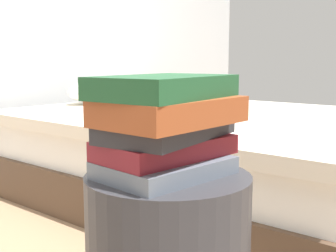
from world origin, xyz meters
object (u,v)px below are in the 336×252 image
object	(u,v)px
book_forest	(166,87)
book_slate	(165,168)
book_maroon	(166,148)
book_rust	(171,111)
bed	(204,153)
book_charcoal	(168,130)

from	to	relation	value
book_forest	book_slate	bearing A→B (deg)	71.13
book_maroon	book_rust	size ratio (longest dim) A/B	0.98
bed	book_charcoal	size ratio (longest dim) A/B	6.80
book_forest	book_maroon	bearing A→B (deg)	33.66
book_slate	book_rust	distance (m)	0.12
book_charcoal	book_rust	world-z (taller)	book_rust
book_maroon	book_forest	bearing A→B (deg)	-135.57
book_charcoal	bed	bearing A→B (deg)	25.18
book_maroon	book_charcoal	size ratio (longest dim) A/B	0.96
book_slate	book_maroon	bearing A→B (deg)	40.12
bed	book_maroon	size ratio (longest dim) A/B	7.09
book_charcoal	book_maroon	bearing A→B (deg)	134.85
book_maroon	book_charcoal	world-z (taller)	book_charcoal
bed	book_forest	xyz separation A→B (m)	(-1.29, -0.78, 0.45)
bed	book_forest	bearing A→B (deg)	-148.05
bed	book_slate	bearing A→B (deg)	-148.12
book_maroon	book_rust	distance (m)	0.08
bed	book_charcoal	xyz separation A→B (m)	(-1.27, -0.77, 0.36)
book_slate	book_charcoal	distance (m)	0.08
book_slate	book_charcoal	world-z (taller)	book_charcoal
book_slate	book_rust	bearing A→B (deg)	-63.38
book_rust	bed	bearing A→B (deg)	33.51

